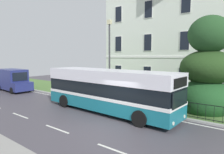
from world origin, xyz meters
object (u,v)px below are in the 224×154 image
georgian_townhouse (181,32)px  evergreen_tree (207,73)px  single_decker_bus (108,90)px  street_lamp_post (109,55)px  white_panel_van (13,80)px  litter_bin (154,101)px

georgian_townhouse → evergreen_tree: (4.95, -8.74, -4.07)m
single_decker_bus → evergreen_tree: bearing=37.6°
street_lamp_post → single_decker_bus: bearing=-53.9°
white_panel_van → street_lamp_post: street_lamp_post is taller
georgian_townhouse → white_panel_van: bearing=-139.5°
georgian_townhouse → litter_bin: (1.76, -10.27, -6.17)m
georgian_townhouse → street_lamp_post: (-2.31, -10.44, -2.82)m
georgian_townhouse → white_panel_van: size_ratio=2.99×
single_decker_bus → litter_bin: 3.56m
litter_bin → street_lamp_post: bearing=-177.5°
street_lamp_post → white_panel_van: bearing=-169.9°
evergreen_tree → single_decker_bus: size_ratio=0.68×
litter_bin → single_decker_bus: bearing=-133.9°
evergreen_tree → litter_bin: (-3.19, -1.53, -2.10)m
single_decker_bus → litter_bin: (2.38, 2.48, -0.90)m
white_panel_van → georgian_townhouse: bearing=43.2°
georgian_townhouse → white_panel_van: 20.28m
street_lamp_post → litter_bin: bearing=2.5°
white_panel_van → street_lamp_post: size_ratio=0.77×
single_decker_bus → street_lamp_post: 3.76m
georgian_townhouse → single_decker_bus: 13.81m
georgian_townhouse → street_lamp_post: 11.06m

